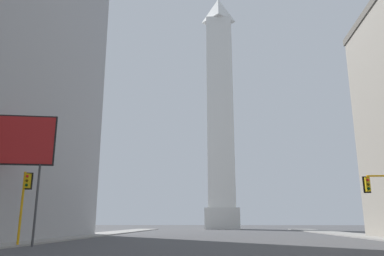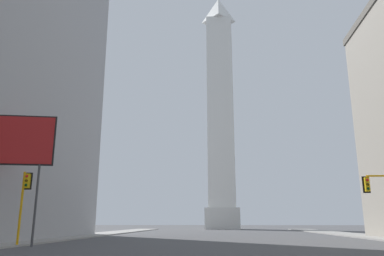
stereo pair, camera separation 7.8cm
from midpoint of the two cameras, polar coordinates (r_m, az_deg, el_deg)
The scene contains 4 objects.
sidewalk_left at distance 38.31m, azimuth -23.63°, elevation -15.55°, with size 5.00×113.04×0.15m, color gray.
obelisk at distance 98.52m, azimuth 4.36°, elevation 2.80°, with size 8.35×8.35×63.12m.
traffic_light_mid_left at distance 31.79m, azimuth -24.18°, elevation -9.51°, with size 0.77×0.51×5.58m.
billboard_sign at distance 32.72m, azimuth -25.41°, elevation -2.03°, with size 6.11×1.48×10.12m.
Camera 2 is at (-0.03, -0.11, 1.83)m, focal length 35.00 mm.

